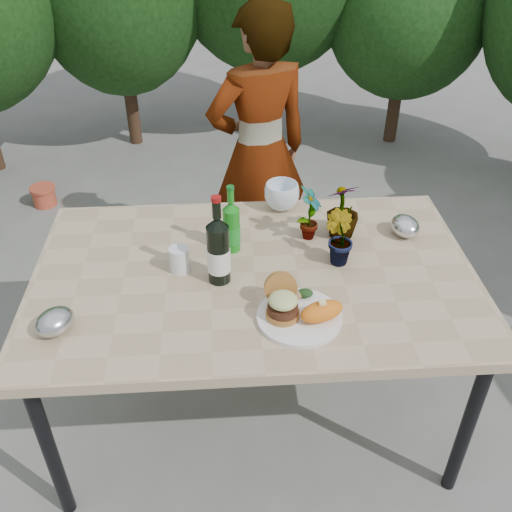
{
  "coord_description": "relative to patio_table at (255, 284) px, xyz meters",
  "views": [
    {
      "loc": [
        -0.1,
        -1.63,
        2.01
      ],
      "look_at": [
        0.0,
        -0.08,
        0.88
      ],
      "focal_mm": 40.0,
      "sensor_mm": 36.0,
      "label": 1
    }
  ],
  "objects": [
    {
      "name": "foil_packet_right",
      "position": [
        0.61,
        0.21,
        0.1
      ],
      "size": [
        0.13,
        0.15,
        0.08
      ],
      "primitive_type": "ellipsoid",
      "rotation": [
        0.0,
        0.0,
        1.78
      ],
      "color": "silver",
      "rests_on": "patio_table"
    },
    {
      "name": "grilled_veg",
      "position": [
        0.15,
        -0.17,
        0.09
      ],
      "size": [
        0.08,
        0.05,
        0.03
      ],
      "color": "olive",
      "rests_on": "dinner_plate"
    },
    {
      "name": "ground",
      "position": [
        0.0,
        0.0,
        -0.69
      ],
      "size": [
        80.0,
        80.0,
        0.0
      ],
      "primitive_type": "plane",
      "color": "#63625E",
      "rests_on": "ground"
    },
    {
      "name": "person",
      "position": [
        0.09,
        0.98,
        0.05
      ],
      "size": [
        0.63,
        0.52,
        1.49
      ],
      "primitive_type": "imported",
      "rotation": [
        0.0,
        0.0,
        3.49
      ],
      "color": "#99614C",
      "rests_on": "ground"
    },
    {
      "name": "shrub_hedge",
      "position": [
        0.17,
        1.75,
        0.52
      ],
      "size": [
        6.89,
        5.22,
        2.32
      ],
      "color": "#382316",
      "rests_on": "ground"
    },
    {
      "name": "plastic_cup",
      "position": [
        -0.27,
        0.03,
        0.1
      ],
      "size": [
        0.07,
        0.07,
        0.09
      ],
      "primitive_type": "cylinder",
      "color": "silver",
      "rests_on": "patio_table"
    },
    {
      "name": "seedling_left",
      "position": [
        0.22,
        0.21,
        0.17
      ],
      "size": [
        0.12,
        0.14,
        0.23
      ],
      "primitive_type": "imported",
      "rotation": [
        0.0,
        0.0,
        1.21
      ],
      "color": "#24591E",
      "rests_on": "patio_table"
    },
    {
      "name": "burger_stack",
      "position": [
        0.07,
        -0.24,
        0.12
      ],
      "size": [
        0.11,
        0.16,
        0.11
      ],
      "color": "#B7722D",
      "rests_on": "dinner_plate"
    },
    {
      "name": "seedling_right",
      "position": [
        0.36,
        0.22,
        0.17
      ],
      "size": [
        0.17,
        0.17,
        0.23
      ],
      "primitive_type": "imported",
      "rotation": [
        0.0,
        0.0,
        3.5
      ],
      "color": "#286021",
      "rests_on": "patio_table"
    },
    {
      "name": "terracotta_pot",
      "position": [
        -1.31,
        1.82,
        -0.62
      ],
      "size": [
        0.17,
        0.17,
        0.14
      ],
      "color": "#C34B32",
      "rests_on": "ground"
    },
    {
      "name": "foil_packet_left",
      "position": [
        -0.65,
        -0.26,
        0.1
      ],
      "size": [
        0.17,
        0.17,
        0.08
      ],
      "primitive_type": "ellipsoid",
      "rotation": [
        0.0,
        0.0,
        0.93
      ],
      "color": "#AEB1B5",
      "rests_on": "patio_table"
    },
    {
      "name": "patio_table",
      "position": [
        0.0,
        0.0,
        0.0
      ],
      "size": [
        1.6,
        1.0,
        0.75
      ],
      "color": "tan",
      "rests_on": "ground"
    },
    {
      "name": "sparkling_water",
      "position": [
        -0.08,
        0.15,
        0.16
      ],
      "size": [
        0.07,
        0.07,
        0.27
      ],
      "rotation": [
        0.0,
        0.0,
        -0.11
      ],
      "color": "#167D18",
      "rests_on": "patio_table"
    },
    {
      "name": "seedling_mid",
      "position": [
        0.31,
        0.05,
        0.16
      ],
      "size": [
        0.14,
        0.14,
        0.2
      ],
      "primitive_type": "imported",
      "rotation": [
        0.0,
        0.0,
        2.2
      ],
      "color": "#296121",
      "rests_on": "patio_table"
    },
    {
      "name": "sweet_potato",
      "position": [
        0.2,
        -0.28,
        0.1
      ],
      "size": [
        0.17,
        0.12,
        0.06
      ],
      "primitive_type": "ellipsoid",
      "rotation": [
        0.0,
        0.0,
        0.35
      ],
      "color": "orange",
      "rests_on": "dinner_plate"
    },
    {
      "name": "wine_bottle",
      "position": [
        -0.13,
        -0.04,
        0.18
      ],
      "size": [
        0.08,
        0.08,
        0.34
      ],
      "rotation": [
        0.0,
        0.0,
        0.23
      ],
      "color": "black",
      "rests_on": "patio_table"
    },
    {
      "name": "dinner_plate",
      "position": [
        0.13,
        -0.26,
        0.06
      ],
      "size": [
        0.28,
        0.28,
        0.01
      ],
      "primitive_type": "cylinder",
      "color": "white",
      "rests_on": "patio_table"
    },
    {
      "name": "blue_bowl",
      "position": [
        0.14,
        0.44,
        0.12
      ],
      "size": [
        0.16,
        0.16,
        0.12
      ],
      "primitive_type": "imported",
      "rotation": [
        0.0,
        0.0,
        0.11
      ],
      "color": "white",
      "rests_on": "patio_table"
    }
  ]
}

